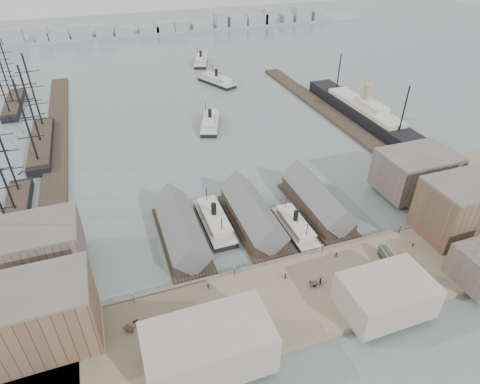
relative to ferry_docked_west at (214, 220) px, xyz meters
name	(u,v)px	position (x,y,z in m)	size (l,w,h in m)	color
ground	(271,255)	(13.00, -21.01, -2.41)	(900.00, 900.00, 0.00)	slate
quay	(298,297)	(13.00, -41.01, -1.41)	(180.00, 30.00, 2.00)	#776A50
seawall	(277,263)	(13.00, -26.21, -1.26)	(180.00, 1.20, 2.30)	#59544C
west_wharf	(57,151)	(-55.00, 78.99, -1.61)	(10.00, 220.00, 1.60)	#2D231C
east_wharf	(335,117)	(91.00, 68.99, -1.61)	(10.00, 180.00, 1.60)	#2D231C
ferry_shed_west	(181,230)	(-13.00, -4.13, 2.23)	(14.00, 42.00, 12.60)	#2D231C
ferry_shed_center	(252,215)	(13.00, -4.13, 2.23)	(14.00, 42.00, 12.60)	#2D231C
ferry_shed_east	(317,200)	(39.00, -4.13, 2.23)	(14.00, 42.00, 12.60)	#2D231C
warehouse_west_front	(27,320)	(-57.00, -33.01, 8.59)	(32.00, 18.00, 18.00)	brown
warehouse_west_back	(37,248)	(-57.00, -3.01, 6.59)	(26.00, 20.00, 14.00)	#60564C
warehouse_east_front	(466,207)	(79.00, -33.01, 9.09)	(30.00, 18.00, 19.00)	brown
warehouse_east_back	(415,172)	(81.00, -6.01, 7.09)	(28.00, 20.00, 15.00)	#60564C
street_bldg_center	(386,295)	(33.00, -53.01, 4.59)	(24.00, 16.00, 10.00)	gray
street_bldg_west	(209,347)	(-17.00, -53.01, 5.59)	(30.00, 16.00, 12.00)	gray
lamp_post_far_w	(133,296)	(-32.00, -28.01, 2.31)	(0.44, 0.44, 3.92)	black
lamp_post_near_w	(234,270)	(-2.00, -28.01, 2.31)	(0.44, 0.44, 3.92)	black
lamp_post_near_e	(323,247)	(28.00, -28.01, 2.31)	(0.44, 0.44, 3.92)	black
lamp_post_far_e	(400,227)	(58.00, -28.01, 2.31)	(0.44, 0.44, 3.92)	black
far_shore	(133,30)	(10.93, 313.13, 1.50)	(500.00, 40.00, 15.72)	gray
ferry_docked_west	(214,220)	(0.00, 0.00, 0.00)	(8.63, 28.75, 10.27)	black
ferry_docked_east	(295,226)	(26.00, -12.34, -0.28)	(7.63, 25.44, 9.09)	black
ferry_open_near	(210,122)	(22.26, 82.32, 0.01)	(18.01, 30.11, 10.32)	black
ferry_open_mid	(217,81)	(45.13, 146.01, 0.13)	(20.65, 31.39, 10.83)	black
ferry_open_far	(201,61)	(47.43, 195.23, 0.07)	(17.85, 30.86, 10.56)	black
sailing_ship_near	(14,222)	(-67.54, 22.94, 0.14)	(8.45, 58.19, 34.72)	black
sailing_ship_mid	(41,143)	(-61.45, 85.29, 0.48)	(9.81, 56.67, 40.33)	black
sailing_ship_far	(13,103)	(-79.75, 147.26, 0.15)	(8.60, 47.79, 35.36)	black
ocean_steamer	(364,112)	(105.00, 62.83, 1.91)	(13.73, 100.32, 20.06)	black
tram	(389,259)	(45.42, -38.79, 1.45)	(4.17, 10.47, 3.62)	black
horse_cart_left	(133,324)	(-33.08, -35.93, 0.36)	(4.28, 4.03, 1.44)	black
horse_cart_center	(256,307)	(-0.43, -41.63, 0.43)	(4.99, 1.80, 1.66)	black
horse_cart_right	(319,282)	(20.68, -39.29, 0.42)	(4.64, 1.70, 1.64)	black
pedestrian_0	(96,326)	(-42.36, -33.63, 0.51)	(0.67, 0.49, 1.83)	black
pedestrian_1	(165,323)	(-25.06, -38.70, 0.42)	(0.81, 0.63, 1.66)	black
pedestrian_2	(208,286)	(-10.77, -29.96, 0.47)	(1.13, 0.65, 1.76)	black
pedestrian_3	(246,332)	(-5.93, -48.53, 0.38)	(0.92, 0.38, 1.57)	black
pedestrian_4	(285,276)	(12.20, -33.85, 0.51)	(0.89, 0.58, 1.83)	black
pedestrian_5	(310,282)	(17.96, -38.67, 0.50)	(0.66, 0.48, 1.81)	black
pedestrian_6	(336,254)	(31.53, -30.68, 0.44)	(0.83, 0.64, 1.70)	black
pedestrian_7	(370,275)	(36.45, -41.93, 0.41)	(1.05, 0.61, 1.63)	black
pedestrian_8	(413,245)	(57.83, -35.29, 0.47)	(1.03, 0.43, 1.76)	black
pedestrian_9	(465,260)	(68.55, -46.61, 0.47)	(0.86, 0.56, 1.76)	black
pedestrian_10	(207,308)	(-13.35, -37.62, 0.39)	(0.58, 0.42, 1.59)	black
pedestrian_11	(154,337)	(-28.71, -41.89, 0.39)	(0.94, 0.39, 1.60)	black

